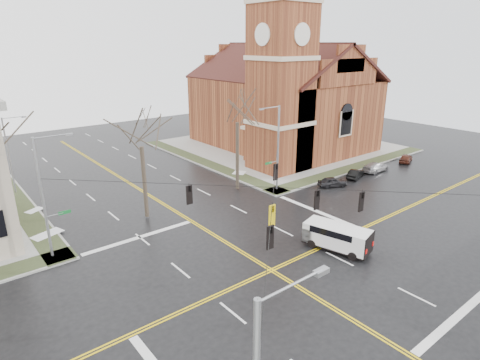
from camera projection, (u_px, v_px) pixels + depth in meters
ground at (271, 270)px, 28.16m from camera, size 120.00×120.00×0.00m
sidewalks at (271, 269)px, 28.13m from camera, size 80.00×80.00×0.17m
road_markings at (271, 270)px, 28.16m from camera, size 100.00×100.00×0.01m
church at (281, 91)px, 58.36m from camera, size 24.28×27.48×27.50m
signal_pole_ne at (277, 146)px, 41.74m from camera, size 2.75×0.22×9.00m
signal_pole_nw at (45, 195)px, 28.33m from camera, size 2.75×0.22×9.00m
span_wires at (274, 187)px, 26.14m from camera, size 23.02×23.02×0.03m
traffic_signals at (281, 201)px, 25.90m from camera, size 8.21×8.26×1.30m
streetlight_north_a at (10, 153)px, 41.06m from camera, size 2.30×0.20×8.00m
cargo_van at (335, 235)px, 30.79m from camera, size 3.24×5.40×1.93m
parked_car_a at (333, 182)px, 44.35m from camera, size 3.50×2.49×1.11m
parked_car_b at (356, 174)px, 47.15m from camera, size 3.43×2.02×1.07m
parked_car_c at (376, 167)px, 49.55m from camera, size 4.04×1.65×1.17m
parked_car_d at (406, 158)px, 53.44m from camera, size 3.62×2.48×1.14m
tree_nw_near at (141, 142)px, 34.30m from camera, size 4.00×4.00×9.80m
tree_ne at (237, 118)px, 41.05m from camera, size 4.00×4.00×10.85m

